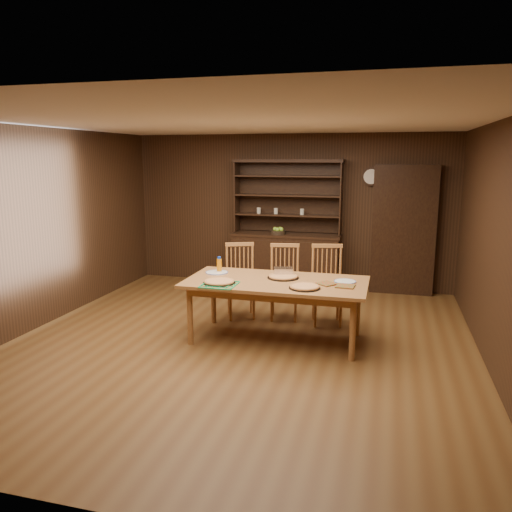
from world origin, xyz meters
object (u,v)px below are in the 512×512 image
(dining_table, at_px, (276,286))
(juice_bottle, at_px, (219,265))
(chair_left, at_px, (240,278))
(chair_right, at_px, (327,282))
(chair_center, at_px, (284,279))
(china_hutch, at_px, (286,254))

(dining_table, height_order, juice_bottle, juice_bottle)
(chair_left, distance_m, chair_right, 1.21)
(chair_right, bearing_deg, chair_center, 161.75)
(chair_center, bearing_deg, china_hutch, 90.65)
(china_hutch, relative_size, chair_right, 2.05)
(china_hutch, relative_size, chair_left, 2.10)
(chair_center, bearing_deg, dining_table, -94.78)
(dining_table, xyz_separation_m, chair_center, (-0.08, 0.90, -0.13))
(chair_center, xyz_separation_m, juice_bottle, (-0.72, -0.66, 0.30))
(chair_left, bearing_deg, chair_center, -14.30)
(chair_center, distance_m, juice_bottle, 1.02)
(chair_center, bearing_deg, juice_bottle, -147.90)
(china_hutch, bearing_deg, chair_center, -79.26)
(juice_bottle, bearing_deg, china_hutch, 79.30)
(chair_left, height_order, chair_right, chair_right)
(juice_bottle, bearing_deg, chair_center, 42.19)
(dining_table, xyz_separation_m, chair_right, (0.51, 0.84, -0.12))
(chair_right, height_order, juice_bottle, chair_right)
(china_hutch, bearing_deg, juice_bottle, -100.70)
(china_hutch, xyz_separation_m, juice_bottle, (-0.42, -2.24, 0.25))
(china_hutch, xyz_separation_m, chair_left, (-0.31, -1.67, -0.05))
(chair_right, bearing_deg, dining_table, -133.88)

